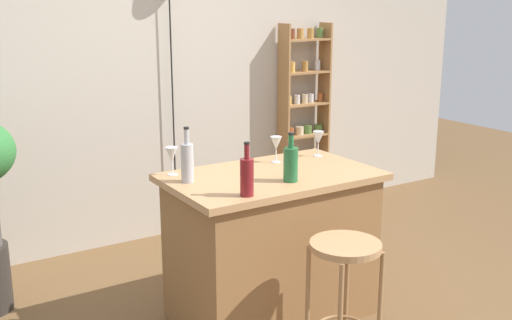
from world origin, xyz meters
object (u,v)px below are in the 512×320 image
(bottle_soda_blue, at_px, (247,176))
(bottle_spirits_clear, at_px, (187,161))
(bottle_olive_oil, at_px, (291,163))
(wine_glass_left, at_px, (276,144))
(wine_glass_center, at_px, (318,138))
(spice_shelf, at_px, (304,120))
(wine_glass_right, at_px, (172,155))
(bar_stool, at_px, (344,275))

(bottle_soda_blue, distance_m, bottle_spirits_clear, 0.42)
(bottle_olive_oil, height_order, bottle_spirits_clear, bottle_spirits_clear)
(bottle_soda_blue, height_order, bottle_spirits_clear, bottle_spirits_clear)
(wine_glass_left, bearing_deg, wine_glass_center, -2.62)
(bottle_soda_blue, xyz_separation_m, wine_glass_center, (0.83, 0.48, 0.01))
(spice_shelf, height_order, wine_glass_right, spice_shelf)
(spice_shelf, relative_size, wine_glass_center, 10.30)
(bottle_spirits_clear, distance_m, wine_glass_center, 0.98)
(bottle_soda_blue, xyz_separation_m, bottle_spirits_clear, (-0.15, 0.39, 0.01))
(bar_stool, height_order, bottle_olive_oil, bottle_olive_oil)
(bottle_soda_blue, height_order, wine_glass_left, bottle_soda_blue)
(spice_shelf, relative_size, bottle_soda_blue, 5.95)
(bottle_olive_oil, height_order, wine_glass_center, bottle_olive_oil)
(bottle_spirits_clear, xyz_separation_m, wine_glass_left, (0.66, 0.10, -0.00))
(bottle_spirits_clear, height_order, wine_glass_right, bottle_spirits_clear)
(bar_stool, relative_size, wine_glass_center, 4.29)
(wine_glass_left, height_order, wine_glass_right, same)
(bottle_olive_oil, xyz_separation_m, bottle_soda_blue, (-0.34, -0.10, 0.00))
(wine_glass_left, xyz_separation_m, wine_glass_center, (0.32, -0.01, 0.00))
(wine_glass_right, bearing_deg, wine_glass_left, -6.62)
(wine_glass_center, bearing_deg, bottle_soda_blue, -150.06)
(bottle_olive_oil, height_order, wine_glass_left, bottle_olive_oil)
(bar_stool, relative_size, bottle_soda_blue, 2.48)
(wine_glass_left, relative_size, wine_glass_center, 1.00)
(wine_glass_center, relative_size, wine_glass_right, 1.00)
(bar_stool, bearing_deg, bottle_spirits_clear, 121.38)
(bottle_spirits_clear, bearing_deg, bar_stool, -58.62)
(bar_stool, distance_m, spice_shelf, 2.58)
(bottle_spirits_clear, bearing_deg, bottle_olive_oil, -30.59)
(bar_stool, relative_size, wine_glass_left, 4.29)
(bottle_soda_blue, distance_m, wine_glass_left, 0.71)
(bottle_olive_oil, relative_size, wine_glass_left, 1.69)
(bar_stool, xyz_separation_m, bottle_spirits_clear, (-0.48, 0.79, 0.49))
(bar_stool, distance_m, wine_glass_right, 1.19)
(bottle_soda_blue, distance_m, wine_glass_center, 0.95)
(wine_glass_left, xyz_separation_m, wine_glass_right, (-0.67, 0.08, 0.00))
(wine_glass_right, bearing_deg, bar_stool, -62.99)
(bar_stool, bearing_deg, wine_glass_left, 78.83)
(bar_stool, relative_size, bottle_spirits_clear, 2.26)
(bottle_soda_blue, relative_size, wine_glass_right, 1.73)
(wine_glass_left, distance_m, wine_glass_right, 0.67)
(wine_glass_center, bearing_deg, wine_glass_left, 177.38)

